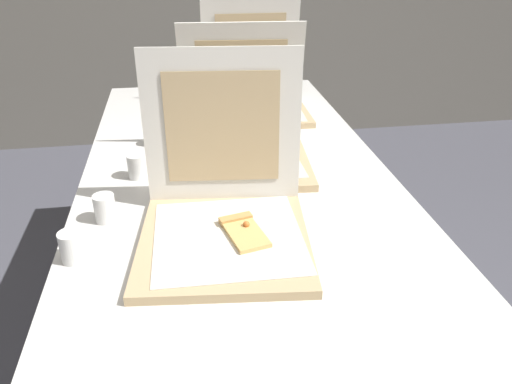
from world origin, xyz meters
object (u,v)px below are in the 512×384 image
object	(u,v)px
pizza_box_front	(225,215)
pizza_box_middle	(244,143)
cup_white_mid	(137,166)
table	(241,200)
cup_white_far	(158,135)
cup_white_near_left	(72,247)
pizza_box_back	(255,96)
cup_white_near_center	(105,208)

from	to	relation	value
pizza_box_front	pizza_box_middle	distance (m)	0.43
cup_white_mid	pizza_box_front	bearing A→B (deg)	-57.45
table	pizza_box_front	bearing A→B (deg)	-105.48
cup_white_far	cup_white_near_left	bearing A→B (deg)	-105.55
pizza_box_back	cup_white_near_center	world-z (taller)	pizza_box_back
cup_white_far	cup_white_mid	size ratio (longest dim) A/B	1.00
pizza_box_front	cup_white_near_center	distance (m)	0.31
table	pizza_box_back	world-z (taller)	pizza_box_back
pizza_box_back	cup_white_mid	distance (m)	0.69
table	pizza_box_back	bearing A→B (deg)	77.73
cup_white_mid	cup_white_far	bearing A→B (deg)	76.28
cup_white_near_left	pizza_box_middle	bearing A→B (deg)	46.42
cup_white_far	pizza_box_back	bearing A→B (deg)	39.08
cup_white_near_center	cup_white_far	bearing A→B (deg)	75.35
pizza_box_front	cup_white_near_center	world-z (taller)	pizza_box_front
pizza_box_front	pizza_box_middle	size ratio (longest dim) A/B	1.06
cup_white_near_left	cup_white_near_center	world-z (taller)	same
table	cup_white_near_center	world-z (taller)	cup_white_near_center
cup_white_mid	pizza_box_middle	bearing A→B (deg)	12.49
pizza_box_middle	cup_white_near_center	bearing A→B (deg)	-137.42
pizza_box_back	cup_white_far	bearing A→B (deg)	-139.95
cup_white_near_left	cup_white_far	size ratio (longest dim) A/B	1.00
pizza_box_front	cup_white_near_left	size ratio (longest dim) A/B	6.26
cup_white_far	cup_white_mid	distance (m)	0.24
pizza_box_back	cup_white_near_left	world-z (taller)	pizza_box_back
cup_white_mid	pizza_box_back	bearing A→B (deg)	51.34
pizza_box_middle	pizza_box_back	world-z (taller)	pizza_box_back
pizza_box_back	cup_white_near_left	xyz separation A→B (m)	(-0.55, -0.93, -0.02)
pizza_box_back	cup_white_near_center	size ratio (longest dim) A/B	5.73
pizza_box_middle	cup_white_far	xyz separation A→B (m)	(-0.27, 0.16, -0.02)
table	cup_white_near_left	size ratio (longest dim) A/B	28.98
cup_white_near_left	cup_white_far	distance (m)	0.65
pizza_box_front	cup_white_far	size ratio (longest dim) A/B	6.26
pizza_box_back	cup_white_near_left	size ratio (longest dim) A/B	5.73
pizza_box_front	cup_white_mid	bearing A→B (deg)	128.50
table	pizza_box_back	size ratio (longest dim) A/B	5.06
table	pizza_box_middle	distance (m)	0.20
table	cup_white_near_center	xyz separation A→B (m)	(-0.36, -0.13, 0.08)
table	pizza_box_front	distance (m)	0.28
pizza_box_back	cup_white_mid	world-z (taller)	pizza_box_back
table	cup_white_far	bearing A→B (deg)	125.08
cup_white_near_left	cup_white_near_center	bearing A→B (deg)	71.85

